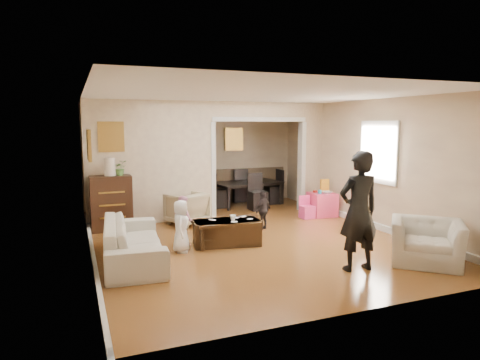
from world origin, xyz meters
name	(u,v)px	position (x,y,z in m)	size (l,w,h in m)	color
floor	(244,236)	(0.00, 0.00, 0.00)	(7.00, 7.00, 0.00)	#9E6228
partition_left	(152,162)	(-1.38, 1.80, 1.30)	(2.75, 0.18, 2.60)	beige
partition_right	(310,157)	(2.48, 1.80, 1.30)	(0.55, 0.18, 2.60)	beige
partition_header	(259,110)	(1.10, 1.80, 2.42)	(2.22, 0.18, 0.35)	beige
window_pane	(379,152)	(2.73, -0.40, 1.55)	(0.03, 0.95, 1.10)	white
framed_art_partition	(111,137)	(-2.20, 1.70, 1.85)	(0.45, 0.03, 0.55)	brown
framed_art_sofa_wall	(89,145)	(-2.71, -0.60, 1.80)	(0.03, 0.55, 0.40)	brown
framed_art_alcove	(234,139)	(1.10, 3.44, 1.70)	(0.45, 0.03, 0.55)	brown
sofa	(133,241)	(-2.13, -0.70, 0.32)	(2.17, 0.85, 0.63)	beige
armchair_back	(187,208)	(-0.74, 1.37, 0.34)	(0.72, 0.74, 0.67)	tan
armchair_front	(426,242)	(2.00, -2.45, 0.33)	(1.02, 0.89, 0.66)	beige
dresser	(111,203)	(-2.27, 1.44, 0.55)	(0.79, 0.45, 1.09)	black
table_lamp	(110,167)	(-2.27, 1.44, 1.27)	(0.22, 0.22, 0.36)	beige
potted_plant	(120,168)	(-2.07, 1.44, 1.24)	(0.27, 0.24, 0.30)	#497735
coffee_table	(227,232)	(-0.48, -0.38, 0.22)	(1.15, 0.57, 0.43)	#331F10
coffee_cup	(233,218)	(-0.38, -0.43, 0.48)	(0.10, 0.10, 0.10)	white
play_table	(322,204)	(2.36, 1.04, 0.27)	(0.55, 0.55, 0.53)	#EC3E6D
cereal_box	(325,186)	(2.48, 1.14, 0.68)	(0.20, 0.07, 0.30)	yellow
cyan_cup	(320,192)	(2.26, 0.99, 0.57)	(0.08, 0.08, 0.08)	#2AC0D4
toy_block	(315,191)	(2.24, 1.16, 0.56)	(0.08, 0.06, 0.05)	red
play_bowl	(327,192)	(2.41, 0.92, 0.56)	(0.22, 0.22, 0.05)	white
dining_table	(248,194)	(1.26, 2.85, 0.31)	(1.74, 0.97, 0.61)	black
adult_person	(359,211)	(0.84, -2.32, 0.87)	(0.63, 0.42, 1.74)	black
child_kneel_a	(181,226)	(-1.33, -0.53, 0.44)	(0.43, 0.28, 0.87)	white
child_kneel_b	(183,220)	(-1.18, -0.08, 0.43)	(0.42, 0.33, 0.86)	pink
child_toddler	(263,210)	(0.57, 0.37, 0.39)	(0.46, 0.19, 0.78)	black
craft_papers	(233,219)	(-0.35, -0.34, 0.43)	(0.77, 0.44, 0.00)	white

